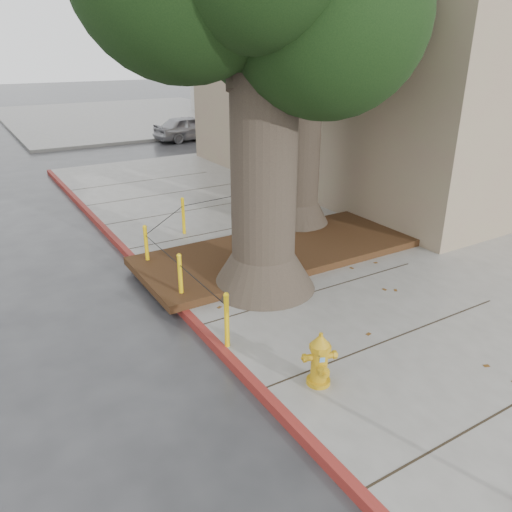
# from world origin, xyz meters

# --- Properties ---
(ground) EXTENTS (140.00, 140.00, 0.00)m
(ground) POSITION_xyz_m (0.00, 0.00, 0.00)
(ground) COLOR #28282B
(ground) RESTS_ON ground
(sidewalk_main) EXTENTS (16.00, 26.00, 0.15)m
(sidewalk_main) POSITION_xyz_m (6.00, 2.50, 0.07)
(sidewalk_main) COLOR slate
(sidewalk_main) RESTS_ON ground
(sidewalk_far) EXTENTS (16.00, 20.00, 0.15)m
(sidewalk_far) POSITION_xyz_m (6.00, 30.00, 0.07)
(sidewalk_far) COLOR slate
(sidewalk_far) RESTS_ON ground
(curb_red) EXTENTS (0.14, 26.00, 0.16)m
(curb_red) POSITION_xyz_m (-2.00, 2.50, 0.07)
(curb_red) COLOR maroon
(curb_red) RESTS_ON ground
(planter_bed) EXTENTS (6.40, 2.60, 0.16)m
(planter_bed) POSITION_xyz_m (0.90, 3.90, 0.23)
(planter_bed) COLOR black
(planter_bed) RESTS_ON sidewalk_main
(building_corner) EXTENTS (12.00, 13.00, 10.00)m
(building_corner) POSITION_xyz_m (10.00, 8.50, 5.00)
(building_corner) COLOR gray
(building_corner) RESTS_ON ground
(building_side_white) EXTENTS (10.00, 10.00, 9.00)m
(building_side_white) POSITION_xyz_m (16.00, 26.00, 4.50)
(building_side_white) COLOR silver
(building_side_white) RESTS_ON ground
(building_side_grey) EXTENTS (12.00, 14.00, 12.00)m
(building_side_grey) POSITION_xyz_m (22.00, 32.00, 6.00)
(building_side_grey) COLOR slate
(building_side_grey) RESTS_ON ground
(tree_far) EXTENTS (4.50, 3.80, 7.17)m
(tree_far) POSITION_xyz_m (2.64, 5.32, 5.02)
(tree_far) COLOR #4C3F33
(tree_far) RESTS_ON sidewalk_main
(bollard_ring) EXTENTS (3.79, 5.39, 0.95)m
(bollard_ring) POSITION_xyz_m (-0.87, 4.38, 0.66)
(bollard_ring) COLOR yellow
(bollard_ring) RESTS_ON sidewalk_main
(fire_hydrant) EXTENTS (0.43, 0.43, 0.81)m
(fire_hydrant) POSITION_xyz_m (-1.25, -0.30, 0.54)
(fire_hydrant) COLOR gold
(fire_hydrant) RESTS_ON sidewalk_main
(car_silver) EXTENTS (3.81, 1.78, 1.26)m
(car_silver) POSITION_xyz_m (5.70, 19.48, 0.63)
(car_silver) COLOR #A09FA4
(car_silver) RESTS_ON ground
(car_red) EXTENTS (3.80, 1.57, 1.22)m
(car_red) POSITION_xyz_m (11.13, 17.09, 0.61)
(car_red) COLOR maroon
(car_red) RESTS_ON ground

